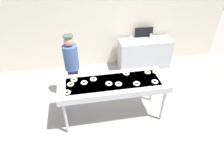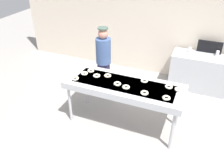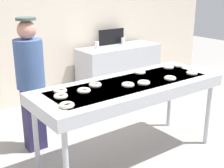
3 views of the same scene
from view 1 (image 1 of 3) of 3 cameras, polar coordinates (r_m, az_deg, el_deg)
The scene contains 20 objects.
ground_plane at distance 4.63m, azimuth 0.29°, elevation -8.92°, with size 16.00×16.00×0.00m, color #9E9993.
back_wall at distance 5.94m, azimuth -4.32°, elevation 18.97°, with size 8.00×0.12×3.04m, color beige.
fryer_conveyor at distance 4.05m, azimuth 0.33°, elevation -0.14°, with size 2.27×0.83×0.95m.
sugar_donut_0 at distance 3.91m, azimuth -0.93°, elevation 0.10°, with size 0.14×0.14×0.04m, color white.
sugar_donut_1 at distance 3.79m, azimuth -13.01°, elevation -2.40°, with size 0.14×0.14×0.04m, color #F5E8C7.
sugar_donut_2 at distance 4.38m, azimuth 12.66°, elevation 3.49°, with size 0.14×0.14×0.04m, color white.
sugar_donut_3 at distance 3.98m, azimuth -8.20°, elevation 0.36°, with size 0.14×0.14×0.04m, color #EFEBCB.
sugar_donut_4 at distance 3.95m, azimuth 7.25°, elevation 0.10°, with size 0.14×0.14×0.04m, color #F4E9C5.
sugar_donut_5 at distance 3.91m, azimuth 1.91°, elevation -0.01°, with size 0.14×0.14×0.04m, color white.
sugar_donut_6 at distance 3.98m, azimuth -12.06°, elevation -0.11°, with size 0.14×0.14×0.04m, color #F6EDCA.
sugar_donut_7 at distance 4.23m, azimuth 4.21°, elevation 3.08°, with size 0.14×0.14×0.04m, color white.
sugar_donut_8 at distance 4.06m, azimuth 12.47°, elevation 0.66°, with size 0.14×0.14×0.04m, color silver.
sugar_donut_9 at distance 4.10m, azimuth -11.11°, elevation 1.20°, with size 0.14×0.14×0.04m, color #F6E8C6.
sugar_donut_10 at distance 4.06m, azimuth -5.48°, elevation 1.39°, with size 0.14×0.14×0.04m, color #FDEBC9.
sugar_donut_11 at distance 4.33m, azimuth 10.40°, elevation 3.42°, with size 0.14×0.14×0.04m, color white.
worker_baker at distance 4.71m, azimuth -11.72°, elevation 5.74°, with size 0.34×0.34×1.66m.
prep_counter at distance 6.24m, azimuth 9.50°, elevation 8.80°, with size 1.61×0.60×0.90m, color #B7BABF.
paper_cup_0 at distance 6.22m, azimuth 11.36°, elevation 13.66°, with size 0.07×0.07×0.12m, color white.
paper_cup_1 at distance 5.99m, azimuth 5.62°, elevation 13.32°, with size 0.07×0.07×0.12m, color white.
menu_display at distance 6.21m, azimuth 9.32°, elevation 14.75°, with size 0.57×0.04×0.30m, color black.
Camera 1 is at (-0.62, -3.20, 3.29)m, focal length 31.16 mm.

